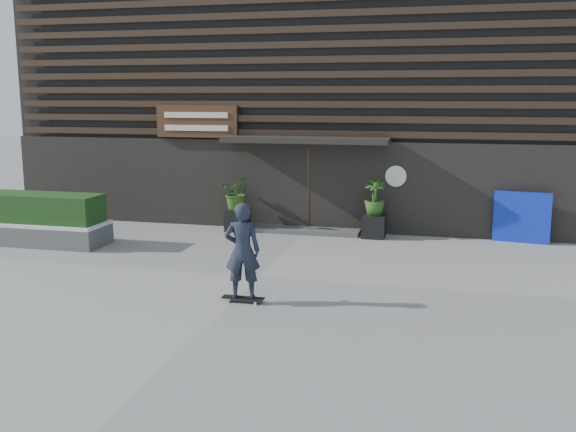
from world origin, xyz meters
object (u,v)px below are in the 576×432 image
(planter_pot_left, at_px, (238,220))
(raised_bed, at_px, (40,234))
(skateboarder, at_px, (242,251))
(planter_pot_right, at_px, (374,226))
(blue_tarp, at_px, (522,217))

(planter_pot_left, xyz_separation_m, raised_bed, (-4.40, -2.73, -0.05))
(skateboarder, bearing_deg, planter_pot_right, 74.41)
(raised_bed, xyz_separation_m, blue_tarp, (11.93, 3.03, 0.41))
(planter_pot_right, relative_size, blue_tarp, 0.43)
(planter_pot_right, bearing_deg, skateboarder, -105.59)
(blue_tarp, bearing_deg, planter_pot_left, -168.89)
(raised_bed, height_order, skateboarder, skateboarder)
(raised_bed, xyz_separation_m, skateboarder, (6.50, -3.36, 0.72))
(planter_pot_left, xyz_separation_m, skateboarder, (2.10, -6.09, 0.67))
(blue_tarp, bearing_deg, planter_pot_right, -166.58)
(planter_pot_left, relative_size, raised_bed, 0.17)
(planter_pot_left, height_order, planter_pot_right, same)
(planter_pot_right, height_order, raised_bed, planter_pot_right)
(blue_tarp, bearing_deg, skateboarder, -121.53)
(planter_pot_right, distance_m, blue_tarp, 3.76)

